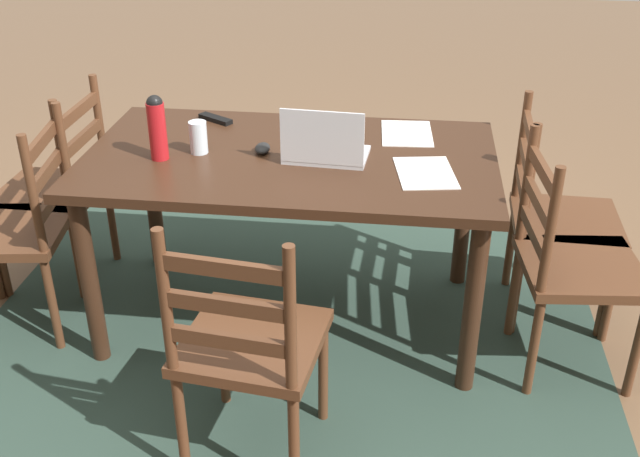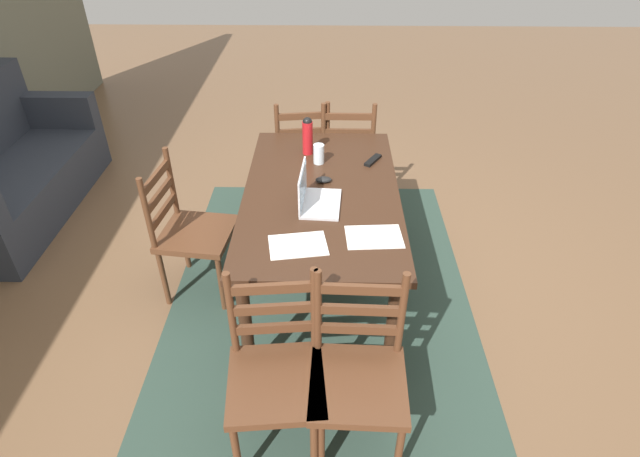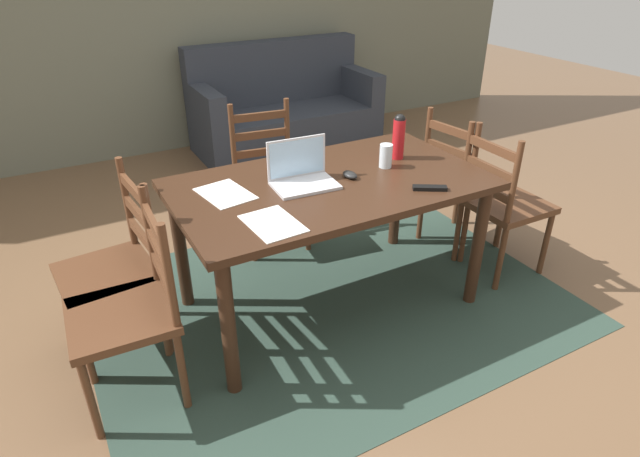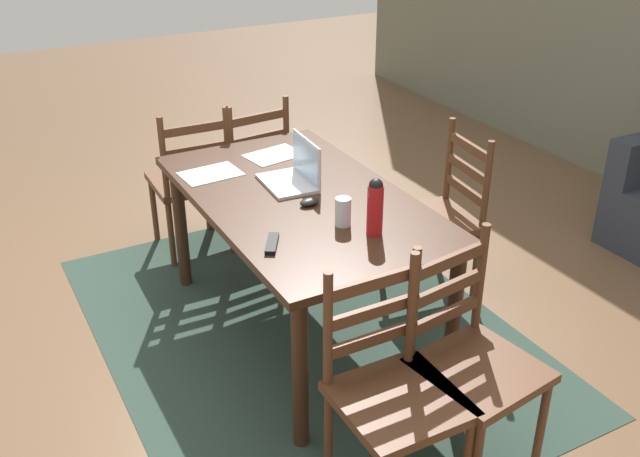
{
  "view_description": "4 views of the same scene",
  "coord_description": "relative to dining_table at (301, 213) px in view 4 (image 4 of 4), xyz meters",
  "views": [
    {
      "loc": [
        -0.47,
        2.74,
        1.95
      ],
      "look_at": [
        -0.13,
        0.09,
        0.5
      ],
      "focal_mm": 42.52,
      "sensor_mm": 36.0,
      "label": 1
    },
    {
      "loc": [
        -2.62,
        -0.04,
        2.38
      ],
      "look_at": [
        -0.03,
        0.01,
        0.52
      ],
      "focal_mm": 28.7,
      "sensor_mm": 36.0,
      "label": 2
    },
    {
      "loc": [
        -1.26,
        -2.2,
        1.89
      ],
      "look_at": [
        -0.09,
        -0.05,
        0.54
      ],
      "focal_mm": 29.78,
      "sensor_mm": 36.0,
      "label": 3
    },
    {
      "loc": [
        2.84,
        -1.44,
        2.25
      ],
      "look_at": [
        -0.08,
        0.15,
        0.53
      ],
      "focal_mm": 41.05,
      "sensor_mm": 36.0,
      "label": 4
    }
  ],
  "objects": [
    {
      "name": "chair_left_far",
      "position": [
        -1.1,
        0.19,
        -0.22
      ],
      "size": [
        0.48,
        0.48,
        0.95
      ],
      "color": "#56331E",
      "rests_on": "ground"
    },
    {
      "name": "water_bottle",
      "position": [
        0.5,
        0.1,
        0.23
      ],
      "size": [
        0.07,
        0.07,
        0.26
      ],
      "color": "red",
      "rests_on": "dining_table"
    },
    {
      "name": "drinking_glass",
      "position": [
        0.36,
        0.02,
        0.16
      ],
      "size": [
        0.07,
        0.07,
        0.13
      ],
      "primitive_type": "cylinder",
      "color": "silver",
      "rests_on": "dining_table"
    },
    {
      "name": "chair_left_near",
      "position": [
        -1.1,
        -0.19,
        -0.22
      ],
      "size": [
        0.45,
        0.45,
        0.95
      ],
      "color": "#56331E",
      "rests_on": "ground"
    },
    {
      "name": "area_rug",
      "position": [
        0.0,
        0.0,
        -0.68
      ],
      "size": [
        2.65,
        1.97,
        0.01
      ],
      "primitive_type": "cube",
      "color": "#2D4238",
      "rests_on": "ground"
    },
    {
      "name": "computer_mouse",
      "position": [
        0.11,
        -0.01,
        0.11
      ],
      "size": [
        0.07,
        0.1,
        0.03
      ],
      "primitive_type": "ellipsoid",
      "rotation": [
        0.0,
        0.0,
        0.07
      ],
      "color": "black",
      "rests_on": "dining_table"
    },
    {
      "name": "chair_far_head",
      "position": [
        0.0,
        0.84,
        -0.22
      ],
      "size": [
        0.49,
        0.49,
        0.95
      ],
      "color": "#56331E",
      "rests_on": "ground"
    },
    {
      "name": "ground_plane",
      "position": [
        0.0,
        0.0,
        -0.68
      ],
      "size": [
        14.0,
        14.0,
        0.0
      ],
      "primitive_type": "plane",
      "color": "brown"
    },
    {
      "name": "tv_remote",
      "position": [
        0.39,
        -0.33,
        0.1
      ],
      "size": [
        0.17,
        0.13,
        0.02
      ],
      "primitive_type": "cube",
      "rotation": [
        0.0,
        0.0,
        1.03
      ],
      "color": "black",
      "rests_on": "dining_table"
    },
    {
      "name": "chair_right_near",
      "position": [
        1.1,
        -0.19,
        -0.22
      ],
      "size": [
        0.44,
        0.44,
        0.95
      ],
      "color": "#56331E",
      "rests_on": "ground"
    },
    {
      "name": "chair_right_far",
      "position": [
        1.1,
        0.18,
        -0.22
      ],
      "size": [
        0.5,
        0.5,
        0.95
      ],
      "color": "#56331E",
      "rests_on": "ground"
    },
    {
      "name": "paper_stack_right",
      "position": [
        -0.45,
        -0.29,
        0.1
      ],
      "size": [
        0.23,
        0.31,
        0.0
      ],
      "primitive_type": "cube",
      "rotation": [
        0.0,
        0.0,
        0.07
      ],
      "color": "white",
      "rests_on": "dining_table"
    },
    {
      "name": "paper_stack_left",
      "position": [
        -0.53,
        0.11,
        0.1
      ],
      "size": [
        0.26,
        0.33,
        0.0
      ],
      "primitive_type": "cube",
      "rotation": [
        0.0,
        0.0,
        0.17
      ],
      "color": "white",
      "rests_on": "dining_table"
    },
    {
      "name": "dining_table",
      "position": [
        0.0,
        0.0,
        0.0
      ],
      "size": [
        1.63,
        0.93,
        0.78
      ],
      "color": "#382114",
      "rests_on": "ground"
    },
    {
      "name": "laptop",
      "position": [
        -0.14,
        0.05,
        0.15
      ],
      "size": [
        0.33,
        0.24,
        0.23
      ],
      "color": "silver",
      "rests_on": "dining_table"
    }
  ]
}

